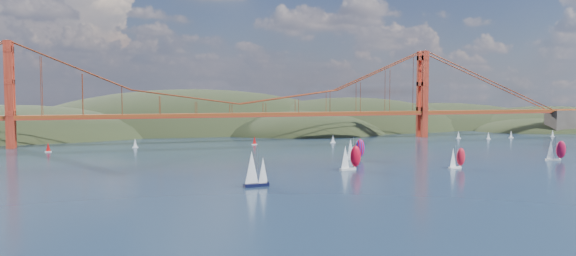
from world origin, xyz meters
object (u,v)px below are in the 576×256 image
at_px(racer_2, 556,150).
at_px(racer_rwb, 355,149).
at_px(racer_0, 350,157).
at_px(racer_1, 457,158).
at_px(sloop_navy, 255,169).

bearing_deg(racer_2, racer_rwb, 179.19).
xyz_separation_m(racer_0, racer_1, (40.22, -8.28, -0.67)).
xyz_separation_m(racer_0, racer_rwb, (14.92, 28.49, -0.08)).
bearing_deg(racer_2, sloop_navy, -150.92).
height_order(racer_1, racer_2, racer_2).
distance_m(sloop_navy, racer_0, 49.27).
relative_size(sloop_navy, racer_2, 1.29).
xyz_separation_m(sloop_navy, racer_2, (137.02, 24.90, -0.90)).
xyz_separation_m(racer_1, racer_2, (54.18, 8.49, 0.36)).
bearing_deg(sloop_navy, racer_0, 21.67).
height_order(sloop_navy, racer_1, sloop_navy).
relative_size(racer_0, racer_rwb, 1.02).
distance_m(racer_1, racer_rwb, 44.64).
relative_size(racer_1, racer_rwb, 0.88).
height_order(racer_1, racer_rwb, racer_rwb).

